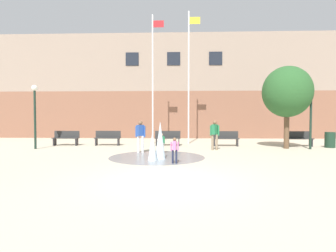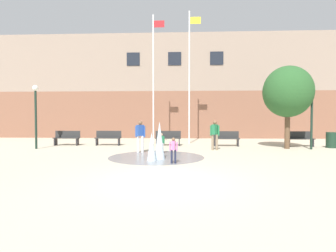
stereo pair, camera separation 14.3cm
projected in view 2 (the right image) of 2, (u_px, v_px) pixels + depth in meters
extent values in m
plane|color=#BCB299|center=(163.00, 181.00, 7.17)|extent=(100.00, 100.00, 0.00)
cube|color=brown|center=(175.00, 115.00, 25.09)|extent=(36.00, 6.00, 4.00)
cube|color=gray|center=(175.00, 68.00, 24.95)|extent=(36.00, 6.00, 4.89)
cube|color=#1E232D|center=(133.00, 59.00, 22.09)|extent=(1.10, 0.06, 1.10)
cube|color=#1E232D|center=(175.00, 59.00, 21.93)|extent=(1.10, 0.06, 1.10)
cube|color=#1E232D|center=(217.00, 58.00, 21.77)|extent=(1.10, 0.06, 1.10)
cylinder|color=gray|center=(156.00, 157.00, 11.56)|extent=(4.21, 4.21, 0.01)
cone|color=silver|center=(152.00, 147.00, 10.53)|extent=(0.38, 0.38, 1.14)
cone|color=silver|center=(160.00, 140.00, 10.95)|extent=(0.45, 0.45, 1.58)
cube|color=#28282D|center=(56.00, 142.00, 16.46)|extent=(0.06, 0.40, 0.44)
cube|color=#28282D|center=(77.00, 142.00, 16.40)|extent=(0.06, 0.40, 0.44)
cube|color=#2D2D2D|center=(66.00, 138.00, 16.42)|extent=(1.60, 0.44, 0.05)
cube|color=#2D2D2D|center=(68.00, 134.00, 16.62)|extent=(1.60, 0.04, 0.42)
cube|color=#28282D|center=(97.00, 142.00, 16.45)|extent=(0.06, 0.40, 0.44)
cube|color=#28282D|center=(119.00, 142.00, 16.39)|extent=(0.06, 0.40, 0.44)
cube|color=#2D2D2D|center=(108.00, 138.00, 16.41)|extent=(1.60, 0.44, 0.05)
cube|color=#2D2D2D|center=(109.00, 134.00, 16.61)|extent=(1.60, 0.04, 0.42)
cube|color=#28282D|center=(157.00, 142.00, 16.32)|extent=(0.06, 0.40, 0.44)
cube|color=#28282D|center=(179.00, 142.00, 16.26)|extent=(0.06, 0.40, 0.44)
cube|color=#2D2D2D|center=(168.00, 138.00, 16.28)|extent=(1.60, 0.44, 0.05)
cube|color=#2D2D2D|center=(168.00, 134.00, 16.48)|extent=(1.60, 0.04, 0.42)
cube|color=#28282D|center=(215.00, 143.00, 15.99)|extent=(0.06, 0.40, 0.44)
cube|color=#28282D|center=(238.00, 143.00, 15.92)|extent=(0.06, 0.40, 0.44)
cube|color=#2D2D2D|center=(226.00, 139.00, 15.95)|extent=(1.60, 0.44, 0.05)
cube|color=#2D2D2D|center=(226.00, 135.00, 16.14)|extent=(1.60, 0.04, 0.42)
cube|color=#28282D|center=(288.00, 143.00, 15.81)|extent=(0.06, 0.40, 0.44)
cube|color=#28282D|center=(312.00, 143.00, 15.75)|extent=(0.06, 0.40, 0.44)
cube|color=#2D2D2D|center=(300.00, 139.00, 15.77)|extent=(1.60, 0.44, 0.05)
cube|color=#2D2D2D|center=(299.00, 135.00, 15.96)|extent=(1.60, 0.04, 0.42)
cylinder|color=#89755B|center=(213.00, 142.00, 14.00)|extent=(0.12, 0.12, 0.84)
cylinder|color=#89755B|center=(217.00, 142.00, 13.99)|extent=(0.12, 0.12, 0.84)
cube|color=#237547|center=(215.00, 129.00, 13.97)|extent=(0.37, 0.39, 0.54)
sphere|color=brown|center=(215.00, 122.00, 13.96)|extent=(0.21, 0.21, 0.21)
cylinder|color=#237547|center=(211.00, 130.00, 13.98)|extent=(0.08, 0.08, 0.55)
cylinder|color=#237547|center=(219.00, 131.00, 13.96)|extent=(0.08, 0.08, 0.55)
cylinder|color=silver|center=(160.00, 148.00, 12.64)|extent=(0.07, 0.07, 0.52)
cylinder|color=silver|center=(163.00, 148.00, 12.64)|extent=(0.07, 0.07, 0.52)
cube|color=#237547|center=(161.00, 139.00, 12.63)|extent=(0.23, 0.15, 0.33)
sphere|color=tan|center=(161.00, 135.00, 12.62)|extent=(0.13, 0.13, 0.13)
cylinder|color=#237547|center=(159.00, 140.00, 12.63)|extent=(0.05, 0.05, 0.34)
cylinder|color=#237547|center=(164.00, 140.00, 12.62)|extent=(0.05, 0.05, 0.34)
cylinder|color=#1E233D|center=(172.00, 157.00, 9.91)|extent=(0.07, 0.07, 0.52)
cylinder|color=#1E233D|center=(175.00, 157.00, 9.91)|extent=(0.07, 0.07, 0.52)
cube|color=pink|center=(173.00, 145.00, 9.89)|extent=(0.15, 0.23, 0.33)
sphere|color=brown|center=(173.00, 139.00, 9.89)|extent=(0.13, 0.13, 0.13)
cylinder|color=pink|center=(170.00, 146.00, 9.90)|extent=(0.05, 0.05, 0.34)
cylinder|color=pink|center=(177.00, 146.00, 9.89)|extent=(0.05, 0.05, 0.34)
cylinder|color=silver|center=(138.00, 144.00, 12.99)|extent=(0.12, 0.12, 0.84)
cylinder|color=silver|center=(142.00, 144.00, 12.98)|extent=(0.12, 0.12, 0.84)
cube|color=#284C9E|center=(140.00, 130.00, 12.97)|extent=(0.39, 0.37, 0.54)
sphere|color=brown|center=(140.00, 123.00, 12.96)|extent=(0.21, 0.21, 0.21)
cylinder|color=#284C9E|center=(136.00, 131.00, 12.98)|extent=(0.08, 0.08, 0.55)
cylinder|color=#284C9E|center=(144.00, 131.00, 12.96)|extent=(0.08, 0.08, 0.55)
cylinder|color=silver|center=(153.00, 79.00, 17.60)|extent=(0.10, 0.10, 8.63)
cube|color=#B21E23|center=(159.00, 24.00, 17.46)|extent=(0.70, 0.02, 0.45)
cylinder|color=silver|center=(189.00, 78.00, 17.48)|extent=(0.10, 0.10, 8.82)
cube|color=yellow|center=(195.00, 20.00, 17.35)|extent=(0.70, 0.02, 0.45)
cylinder|color=#192D23|center=(36.00, 120.00, 14.58)|extent=(0.12, 0.12, 3.23)
sphere|color=white|center=(35.00, 88.00, 14.53)|extent=(0.32, 0.32, 0.32)
cylinder|color=#192D23|center=(312.00, 120.00, 14.32)|extent=(0.12, 0.12, 3.18)
sphere|color=white|center=(312.00, 88.00, 14.26)|extent=(0.32, 0.32, 0.32)
cylinder|color=#193323|center=(331.00, 140.00, 15.11)|extent=(0.56, 0.56, 0.90)
cylinder|color=brown|center=(287.00, 133.00, 14.66)|extent=(0.28, 0.28, 1.76)
ellipsoid|color=#285628|center=(288.00, 92.00, 14.59)|extent=(2.69, 2.69, 2.86)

